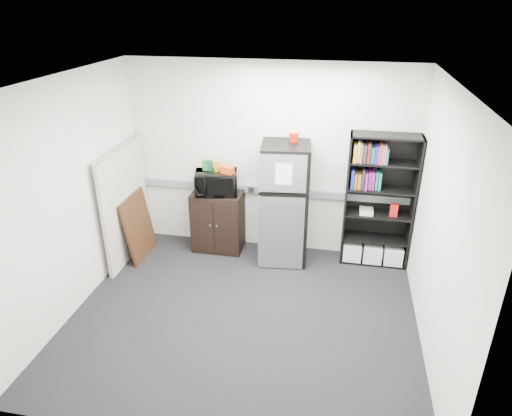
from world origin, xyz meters
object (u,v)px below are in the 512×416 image
Objects in this scene: bookshelf at (379,202)px; microwave at (216,183)px; cubicle_partition at (126,204)px; cabinet at (218,221)px; refrigerator at (285,204)px.

bookshelf is 2.24m from microwave.
cubicle_partition is at bearing -174.72° from microwave.
cabinet is (-2.23, -0.06, -0.46)m from bookshelf.
cabinet is at bearing 169.32° from refrigerator.
bookshelf is 3.19× the size of microwave.
bookshelf is 1.09× the size of refrigerator.
cabinet is 1.55× the size of microwave.
refrigerator is at bearing 8.91° from cubicle_partition.
cabinet is 0.53× the size of refrigerator.
microwave is (-2.23, -0.08, 0.14)m from bookshelf.
cabinet is at bearing 76.56° from microwave.
cubicle_partition is at bearing -171.94° from bookshelf.
bookshelf is at bearing 1.65° from cabinet.
cubicle_partition is 1.32m from cabinet.
microwave is at bearing -90.00° from cabinet.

